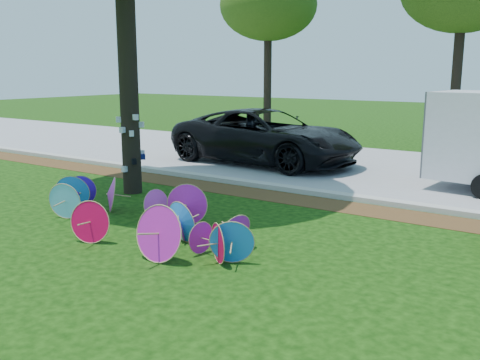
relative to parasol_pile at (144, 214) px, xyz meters
The scene contains 6 objects.
ground 1.04m from the parasol_pile, 44.81° to the right, with size 90.00×90.00×0.00m, color black.
mulch_strip 3.89m from the parasol_pile, 79.71° to the left, with size 90.00×1.00×0.01m, color #472D16.
curb 4.58m from the parasol_pile, 81.28° to the left, with size 90.00×0.30×0.12m, color #B7B5AD.
street 8.70m from the parasol_pile, 85.43° to the left, with size 90.00×8.00×0.01m, color gray.
parasol_pile is the anchor object (origin of this frame).
black_van 7.89m from the parasol_pile, 105.39° to the left, with size 2.82×6.11×1.70m, color black.
Camera 1 is at (5.92, -6.01, 2.88)m, focal length 40.00 mm.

